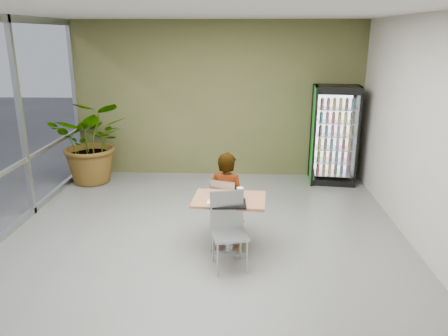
{
  "coord_description": "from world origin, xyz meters",
  "views": [
    {
      "loc": [
        0.55,
        -5.55,
        2.92
      ],
      "look_at": [
        0.27,
        0.68,
        1.0
      ],
      "focal_mm": 35.0,
      "sensor_mm": 36.0,
      "label": 1
    }
  ],
  "objects": [
    {
      "name": "napkin_stack",
      "position": [
        0.16,
        -0.11,
        0.76
      ],
      "size": [
        0.17,
        0.17,
        0.02
      ],
      "primitive_type": "cube",
      "rotation": [
        0.0,
        0.0,
        -0.03
      ],
      "color": "white",
      "rests_on": "dining_table"
    },
    {
      "name": "cafeteria_tray",
      "position": [
        0.36,
        -0.16,
        0.76
      ],
      "size": [
        0.49,
        0.37,
        0.03
      ],
      "primitive_type": "cube",
      "rotation": [
        0.0,
        0.0,
        0.05
      ],
      "color": "black",
      "rests_on": "dining_table"
    },
    {
      "name": "chair_far",
      "position": [
        0.28,
        0.54,
        0.51
      ],
      "size": [
        0.49,
        0.49,
        0.87
      ],
      "rotation": [
        0.0,
        0.0,
        2.82
      ],
      "color": "#A6A8AB",
      "rests_on": "ground"
    },
    {
      "name": "pizza_plate",
      "position": [
        0.28,
        0.15,
        0.77
      ],
      "size": [
        0.29,
        0.24,
        0.03
      ],
      "color": "white",
      "rests_on": "dining_table"
    },
    {
      "name": "ground",
      "position": [
        0.0,
        0.0,
        0.0
      ],
      "size": [
        7.0,
        7.0,
        0.0
      ],
      "primitive_type": "plane",
      "color": "slate",
      "rests_on": "ground"
    },
    {
      "name": "beverage_fridge",
      "position": [
        2.38,
        3.08,
        0.98
      ],
      "size": [
        0.96,
        0.78,
        1.96
      ],
      "rotation": [
        0.0,
        0.0,
        -0.11
      ],
      "color": "black",
      "rests_on": "ground"
    },
    {
      "name": "dining_table",
      "position": [
        0.37,
        0.08,
        0.54
      ],
      "size": [
        1.03,
        0.76,
        0.75
      ],
      "rotation": [
        0.0,
        0.0,
        -0.07
      ],
      "color": "#B26D4C",
      "rests_on": "ground"
    },
    {
      "name": "room_envelope",
      "position": [
        0.0,
        0.0,
        1.6
      ],
      "size": [
        6.0,
        7.0,
        3.2
      ],
      "primitive_type": null,
      "color": "beige",
      "rests_on": "ground"
    },
    {
      "name": "chair_near",
      "position": [
        0.37,
        -0.39,
        0.58
      ],
      "size": [
        0.53,
        0.53,
        0.99
      ],
      "rotation": [
        0.0,
        0.0,
        0.23
      ],
      "color": "#A6A8AB",
      "rests_on": "ground"
    },
    {
      "name": "potted_plant",
      "position": [
        -2.47,
        2.86,
        0.85
      ],
      "size": [
        1.65,
        1.47,
        1.7
      ],
      "primitive_type": "imported",
      "rotation": [
        0.0,
        0.0,
        0.1
      ],
      "color": "#325E25",
      "rests_on": "ground"
    },
    {
      "name": "soda_cup",
      "position": [
        0.51,
        0.05,
        0.83
      ],
      "size": [
        0.09,
        0.09,
        0.16
      ],
      "color": "white",
      "rests_on": "dining_table"
    },
    {
      "name": "seated_woman",
      "position": [
        0.31,
        0.58,
        0.49
      ],
      "size": [
        0.67,
        0.54,
        1.57
      ],
      "primitive_type": "imported",
      "rotation": [
        0.0,
        0.0,
        2.82
      ],
      "color": "black",
      "rests_on": "ground"
    }
  ]
}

